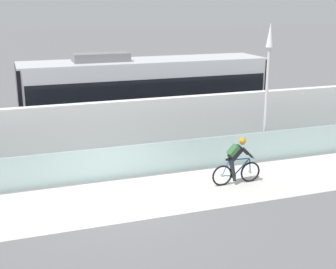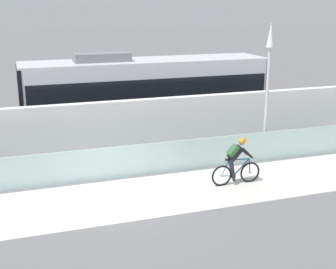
% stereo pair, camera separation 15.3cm
% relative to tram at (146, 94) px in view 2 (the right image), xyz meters
% --- Properties ---
extents(ground_plane, '(200.00, 200.00, 0.00)m').
position_rel_tram_xyz_m(ground_plane, '(-2.93, -6.85, -1.89)').
color(ground_plane, slate).
extents(bike_path_deck, '(32.00, 3.20, 0.01)m').
position_rel_tram_xyz_m(bike_path_deck, '(-2.93, -6.85, -1.89)').
color(bike_path_deck, silver).
rests_on(bike_path_deck, ground).
extents(glass_parapet, '(32.00, 0.05, 1.14)m').
position_rel_tram_xyz_m(glass_parapet, '(-2.93, -5.00, -1.32)').
color(glass_parapet, silver).
rests_on(glass_parapet, ground).
extents(concrete_barrier_wall, '(32.00, 0.36, 2.34)m').
position_rel_tram_xyz_m(concrete_barrier_wall, '(-2.93, -3.20, -0.72)').
color(concrete_barrier_wall, white).
rests_on(concrete_barrier_wall, ground).
extents(tram_rail_near, '(32.00, 0.08, 0.01)m').
position_rel_tram_xyz_m(tram_rail_near, '(-2.93, -0.72, -1.89)').
color(tram_rail_near, '#595654').
rests_on(tram_rail_near, ground).
extents(tram_rail_far, '(32.00, 0.08, 0.01)m').
position_rel_tram_xyz_m(tram_rail_far, '(-2.93, 0.72, -1.89)').
color(tram_rail_far, '#595654').
rests_on(tram_rail_far, ground).
extents(tram, '(11.06, 2.54, 3.81)m').
position_rel_tram_xyz_m(tram, '(0.00, 0.00, 0.00)').
color(tram, silver).
rests_on(tram, ground).
extents(cyclist_on_bike, '(1.77, 0.58, 1.61)m').
position_rel_tram_xyz_m(cyclist_on_bike, '(1.12, -6.85, -1.09)').
color(cyclist_on_bike, black).
rests_on(cyclist_on_bike, ground).
extents(lamp_post_antenna, '(0.28, 0.28, 5.20)m').
position_rel_tram_xyz_m(lamp_post_antenna, '(3.43, -4.70, 1.40)').
color(lamp_post_antenna, gray).
rests_on(lamp_post_antenna, ground).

